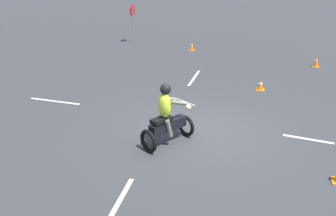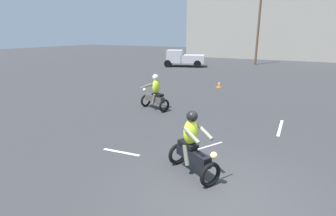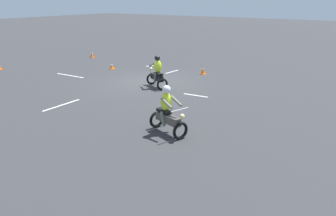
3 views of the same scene
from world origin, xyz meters
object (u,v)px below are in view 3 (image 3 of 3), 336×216
object	(u,v)px
motorcycle_rider_foreground	(157,73)
traffic_cone_far_center	(112,66)
motorcycle_rider_background	(167,113)
traffic_cone_mid_left	(92,55)
traffic_cone_far_right	(203,70)

from	to	relation	value
motorcycle_rider_foreground	traffic_cone_far_center	size ratio (longest dim) A/B	4.35
motorcycle_rider_foreground	motorcycle_rider_background	xyz separation A→B (m)	(-3.72, 4.65, 0.00)
motorcycle_rider_background	traffic_cone_mid_left	bearing A→B (deg)	-106.09
traffic_cone_far_right	traffic_cone_far_center	xyz separation A→B (m)	(5.57, 1.94, -0.04)
motorcycle_rider_foreground	traffic_cone_far_center	distance (m)	5.50
motorcycle_rider_foreground	motorcycle_rider_background	size ratio (longest dim) A/B	1.00
traffic_cone_far_right	motorcycle_rider_foreground	bearing A→B (deg)	82.89
motorcycle_rider_background	traffic_cone_mid_left	size ratio (longest dim) A/B	3.51
traffic_cone_far_center	traffic_cone_mid_left	bearing A→B (deg)	-28.98
traffic_cone_mid_left	traffic_cone_far_right	bearing A→B (deg)	177.84
motorcycle_rider_foreground	traffic_cone_far_right	distance (m)	4.09
traffic_cone_mid_left	traffic_cone_far_center	world-z (taller)	traffic_cone_mid_left
motorcycle_rider_foreground	traffic_cone_mid_left	bearing A→B (deg)	94.69
traffic_cone_mid_left	traffic_cone_far_center	size ratio (longest dim) A/B	1.24
traffic_cone_mid_left	traffic_cone_far_right	size ratio (longest dim) A/B	1.03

